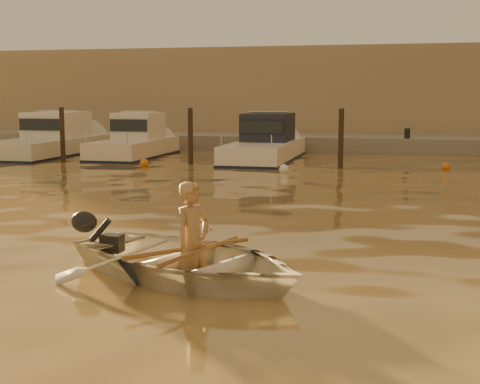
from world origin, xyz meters
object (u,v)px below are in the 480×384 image
(dinghy, at_px, (187,260))
(person, at_px, (193,242))
(waterfront_building, at_px, (368,96))
(moored_boat_0, at_px, (49,140))
(moored_boat_1, at_px, (134,141))
(moored_boat_2, at_px, (265,144))

(dinghy, bearing_deg, person, -90.00)
(dinghy, height_order, waterfront_building, waterfront_building)
(dinghy, relative_size, moored_boat_0, 0.47)
(person, height_order, moored_boat_1, moored_boat_1)
(dinghy, xyz_separation_m, waterfront_building, (0.94, 27.51, 2.15))
(person, height_order, waterfront_building, waterfront_building)
(moored_boat_1, bearing_deg, moored_boat_2, 0.00)
(person, xyz_separation_m, moored_boat_1, (-7.72, 16.55, 0.12))
(moored_boat_2, bearing_deg, moored_boat_1, 180.00)
(person, bearing_deg, dinghy, 90.00)
(moored_boat_2, relative_size, waterfront_building, 0.16)
(person, height_order, moored_boat_2, moored_boat_2)
(person, bearing_deg, waterfront_building, 21.73)
(waterfront_building, bearing_deg, moored_boat_2, -106.50)
(moored_boat_0, xyz_separation_m, waterfront_building, (12.30, 11.00, 1.77))
(dinghy, relative_size, moored_boat_2, 0.49)
(moored_boat_1, height_order, moored_boat_2, same)
(waterfront_building, bearing_deg, person, -91.77)
(dinghy, height_order, person, person)
(dinghy, distance_m, moored_boat_2, 16.67)
(dinghy, xyz_separation_m, moored_boat_1, (-7.63, 16.51, 0.37))
(dinghy, distance_m, waterfront_building, 27.61)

